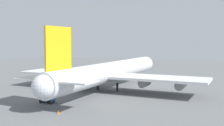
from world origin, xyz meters
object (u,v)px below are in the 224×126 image
Objects in this scene: cargo_airplane at (111,72)px; fuel_truck at (128,73)px; safety_cone_nose at (136,76)px; safety_cone_tail at (58,112)px; pushback_tractor at (47,98)px.

cargo_airplane reaches higher than fuel_truck.
fuel_truck is 5.22m from safety_cone_nose.
cargo_airplane is 32.80m from safety_cone_tail.
cargo_airplane is at bearing -173.21° from safety_cone_nose.
cargo_airplane is 33.87m from safety_cone_nose.
pushback_tractor is (-24.72, 6.01, -4.42)m from cargo_airplane.
fuel_truck is 68.52m from safety_cone_tail.
pushback_tractor is at bearing -177.44° from fuel_truck.
fuel_truck reaches higher than pushback_tractor.
cargo_airplane reaches higher than safety_cone_nose.
safety_cone_tail is at bearing -174.62° from cargo_airplane.
safety_cone_tail is (-67.50, -11.73, -0.78)m from fuel_truck.
cargo_airplane is at bearing -13.66° from pushback_tractor.
safety_cone_nose is (57.94, -2.05, -0.84)m from pushback_tractor.
fuel_truck is at bearing 2.56° from pushback_tractor.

